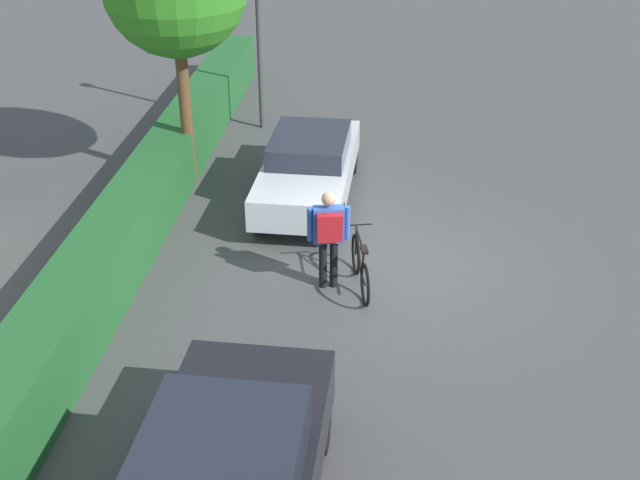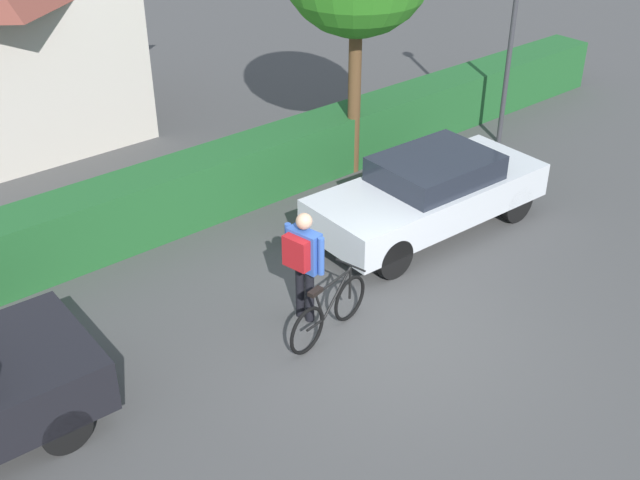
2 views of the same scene
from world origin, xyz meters
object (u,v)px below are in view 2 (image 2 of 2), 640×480
person_rider (303,257)px  street_lamp (516,0)px  parked_car_far (429,192)px  bicycle (329,312)px

person_rider → street_lamp: (7.03, 2.20, 1.91)m
parked_car_far → street_lamp: street_lamp is taller
bicycle → person_rider: person_rider is taller
parked_car_far → street_lamp: size_ratio=0.92×
street_lamp → parked_car_far: bearing=-157.9°
person_rider → bicycle: bearing=-85.5°
person_rider → street_lamp: size_ratio=0.37×
parked_car_far → bicycle: 3.40m
parked_car_far → street_lamp: 4.68m
bicycle → street_lamp: size_ratio=0.35×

